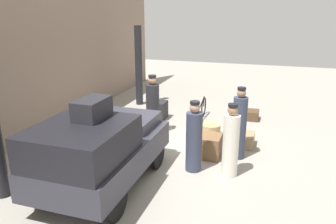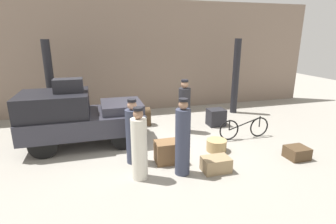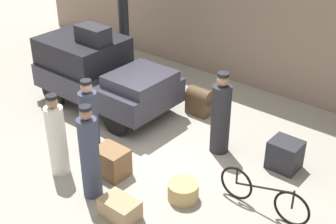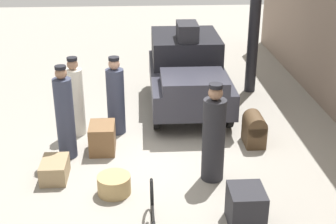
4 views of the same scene
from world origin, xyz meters
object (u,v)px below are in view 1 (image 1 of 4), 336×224
at_px(porter_carrying_trunk, 239,126).
at_px(suitcase_black_upright, 246,140).
at_px(truck, 100,149).
at_px(trunk_on_truck_roof, 92,109).
at_px(porter_standing_middle, 153,107).
at_px(porter_lifting_near_truck, 231,143).
at_px(suitcase_small_leather, 211,146).
at_px(bicycle, 200,110).
at_px(trunk_umber_medium, 158,110).
at_px(suitcase_tan_flat, 251,115).
at_px(trunk_large_brown, 102,132).
at_px(wicker_basket, 211,130).
at_px(conductor_in_dark_uniform, 194,139).

xyz_separation_m(porter_carrying_trunk, suitcase_black_upright, (0.80, -0.12, -0.66)).
height_order(truck, trunk_on_truck_roof, trunk_on_truck_roof).
distance_m(porter_standing_middle, porter_lifting_near_truck, 3.21).
relative_size(truck, suitcase_small_leather, 5.38).
xyz_separation_m(bicycle, trunk_umber_medium, (-0.30, 1.39, -0.04)).
height_order(porter_standing_middle, trunk_umber_medium, porter_standing_middle).
xyz_separation_m(trunk_umber_medium, suitcase_tan_flat, (0.87, -3.01, -0.14)).
distance_m(porter_carrying_trunk, suitcase_tan_flat, 3.22).
distance_m(trunk_large_brown, suitcase_small_leather, 3.00).
bearing_deg(wicker_basket, suitcase_black_upright, -116.62).
xyz_separation_m(truck, conductor_in_dark_uniform, (1.37, -1.62, -0.12)).
distance_m(wicker_basket, porter_lifting_near_truck, 2.55).
relative_size(wicker_basket, suitcase_tan_flat, 1.02).
bearing_deg(bicycle, wicker_basket, -153.92).
distance_m(porter_carrying_trunk, suitcase_black_upright, 1.05).
bearing_deg(suitcase_tan_flat, trunk_large_brown, 132.61).
bearing_deg(porter_lifting_near_truck, truck, 119.53).
height_order(bicycle, suitcase_small_leather, bicycle).
relative_size(truck, trunk_large_brown, 5.17).
height_order(suitcase_tan_flat, trunk_on_truck_roof, trunk_on_truck_roof).
height_order(porter_carrying_trunk, suitcase_small_leather, porter_carrying_trunk).
height_order(conductor_in_dark_uniform, trunk_umber_medium, conductor_in_dark_uniform).
height_order(porter_lifting_near_truck, conductor_in_dark_uniform, porter_lifting_near_truck).
relative_size(bicycle, suitcase_small_leather, 2.70).
relative_size(porter_carrying_trunk, trunk_on_truck_roof, 2.30).
xyz_separation_m(truck, porter_carrying_trunk, (2.37, -2.50, -0.04)).
height_order(conductor_in_dark_uniform, suitcase_tan_flat, conductor_in_dark_uniform).
relative_size(trunk_large_brown, suitcase_tan_flat, 1.21).
relative_size(porter_standing_middle, suitcase_tan_flat, 3.24).
relative_size(porter_carrying_trunk, suitcase_tan_flat, 3.33).
xyz_separation_m(porter_lifting_near_truck, conductor_in_dark_uniform, (-0.01, 0.82, -0.01)).
bearing_deg(wicker_basket, trunk_large_brown, 120.73).
height_order(porter_lifting_near_truck, porter_carrying_trunk, porter_carrying_trunk).
height_order(truck, trunk_large_brown, truck).
distance_m(porter_carrying_trunk, suitcase_small_leather, 0.87).
height_order(trunk_umber_medium, suitcase_small_leather, trunk_umber_medium).
xyz_separation_m(wicker_basket, suitcase_black_upright, (-0.53, -1.05, 0.01)).
bearing_deg(trunk_large_brown, porter_lifting_near_truck, -101.15).
height_order(bicycle, porter_carrying_trunk, porter_carrying_trunk).
distance_m(bicycle, trunk_large_brown, 3.54).
relative_size(porter_carrying_trunk, suitcase_small_leather, 2.86).
xyz_separation_m(porter_standing_middle, conductor_in_dark_uniform, (-1.95, -1.74, -0.05)).
bearing_deg(trunk_on_truck_roof, trunk_large_brown, 26.84).
distance_m(truck, wicker_basket, 4.08).
bearing_deg(trunk_umber_medium, bicycle, -77.92).
bearing_deg(conductor_in_dark_uniform, trunk_large_brown, 75.45).
relative_size(truck, suitcase_tan_flat, 6.26).
distance_m(bicycle, conductor_in_dark_uniform, 3.65).
bearing_deg(trunk_on_truck_roof, porter_standing_middle, 1.97).
distance_m(porter_lifting_near_truck, suitcase_tan_flat, 4.18).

